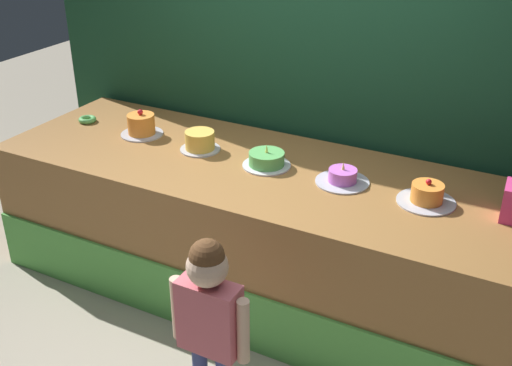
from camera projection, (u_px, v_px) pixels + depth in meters
ground_plane at (221, 337)px, 3.84m from camera, size 12.00×12.00×0.00m
stage_platform at (263, 231)px, 4.09m from camera, size 3.55×1.17×0.91m
curtain_backdrop at (311, 45)px, 4.13m from camera, size 4.23×0.08×3.08m
child_figure at (209, 311)px, 2.94m from camera, size 0.43×0.20×1.11m
donut at (87, 120)px, 4.57m from camera, size 0.13×0.13×0.04m
cake_far_left at (141, 125)px, 4.34m from camera, size 0.30×0.30×0.19m
cake_left at (200, 141)px, 4.10m from camera, size 0.27×0.27×0.13m
cake_center at (267, 160)px, 3.89m from camera, size 0.30×0.30×0.15m
cake_right at (343, 177)px, 3.69m from camera, size 0.32×0.32×0.13m
cake_far_right at (427, 195)px, 3.46m from camera, size 0.33×0.33×0.15m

